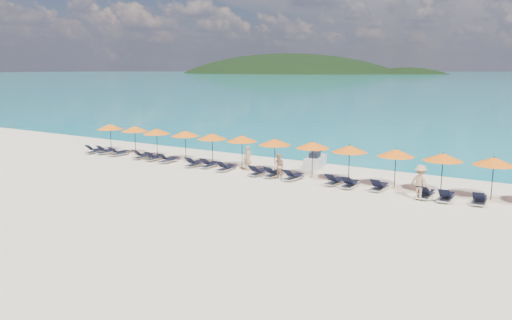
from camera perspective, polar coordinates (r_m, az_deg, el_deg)
The scene contains 37 objects.
ground at distance 27.97m, azimuth -3.32°, elevation -3.36°, with size 1400.00×1400.00×0.00m, color beige.
headland_main at distance 646.25m, azimuth 3.30°, elevation 6.47°, with size 374.00×242.00×126.50m.
headland_small at distance 606.60m, azimuth 16.77°, elevation 6.07°, with size 162.00×126.00×85.50m.
jetski at distance 34.71m, azimuth 6.80°, elevation -0.03°, with size 1.58×2.88×0.97m.
beachgoer_a at distance 32.77m, azimuth -0.95°, elevation 0.19°, with size 0.60×0.40×1.66m, color tan.
beachgoer_b at distance 30.28m, azimuth 2.64°, elevation -0.74°, with size 0.77×0.45×1.59m, color tan.
beachgoer_c at distance 26.86m, azimuth 18.28°, elevation -2.45°, with size 1.18×0.55×1.83m, color tan.
umbrella_0 at distance 42.02m, azimuth -16.33°, elevation 3.68°, with size 2.10×2.10×2.28m.
umbrella_1 at distance 40.03m, azimuth -13.70°, elevation 3.48°, with size 2.10×2.10×2.28m.
umbrella_2 at distance 38.12m, azimuth -11.29°, elevation 3.24°, with size 2.10×2.10×2.28m.
umbrella_3 at distance 36.45m, azimuth -8.08°, elevation 3.02°, with size 2.10×2.10×2.28m.
umbrella_4 at distance 34.69m, azimuth -5.03°, elevation 2.71°, with size 2.10×2.10×2.28m.
umbrella_5 at distance 33.48m, azimuth -1.61°, elevation 2.46°, with size 2.10×2.10×2.28m.
umbrella_6 at distance 31.94m, azimuth 2.17°, elevation 2.07°, with size 2.10×2.10×2.28m.
umbrella_7 at distance 30.87m, azimuth 6.49°, elevation 1.72°, with size 2.10×2.10×2.28m.
umbrella_8 at distance 29.73m, azimuth 10.64°, elevation 1.27°, with size 2.10×2.10×2.28m.
umbrella_9 at distance 28.88m, azimuth 15.71°, elevation 0.79°, with size 2.10×2.10×2.28m.
umbrella_10 at distance 28.30m, azimuth 20.59°, elevation 0.32°, with size 2.10×2.10×2.28m.
umbrella_11 at distance 28.03m, azimuth 25.55°, elevation -0.13°, with size 2.10×2.10×2.28m.
lounger_0 at distance 41.68m, azimuth -17.95°, elevation 1.06°, with size 0.71×1.73×0.66m.
lounger_1 at distance 41.10m, azimuth -16.77°, elevation 1.00°, with size 0.69×1.72×0.66m.
lounger_2 at distance 39.96m, azimuth -15.46°, elevation 0.81°, with size 0.66×1.72×0.66m.
lounger_3 at distance 38.16m, azimuth -12.85°, elevation 0.48°, with size 0.66×1.71×0.66m.
lounger_4 at distance 37.25m, azimuth -11.57°, elevation 0.29°, with size 0.74×1.74×0.66m.
lounger_5 at distance 36.21m, azimuth -10.02°, elevation 0.06°, with size 0.72×1.74×0.66m.
lounger_6 at distance 34.51m, azimuth -7.09°, elevation -0.37°, with size 0.75×1.74×0.66m.
lounger_7 at distance 34.05m, azimuth -5.37°, elevation -0.48°, with size 0.68×1.72×0.66m.
lounger_8 at distance 32.90m, azimuth -3.50°, elevation -0.84°, with size 0.66×1.71×0.66m.
lounger_9 at distance 31.45m, azimuth 0.22°, elevation -1.35°, with size 0.65×1.71×0.66m.
lounger_10 at distance 31.01m, azimuth 2.02°, elevation -1.53°, with size 0.67×1.72×0.66m.
lounger_11 at distance 30.22m, azimuth 4.27°, elevation -1.87°, with size 0.79×1.75×0.66m.
lounger_12 at distance 29.29m, azimuth 9.00°, elevation -2.37°, with size 0.78×1.75×0.66m.
lounger_13 at distance 28.77m, azimuth 10.69°, elevation -2.65°, with size 0.65×1.71×0.66m.
lounger_14 at distance 28.46m, azimuth 13.88°, elevation -2.92°, with size 0.63×1.70×0.66m.
lounger_15 at distance 27.51m, azimuth 18.76°, elevation -3.64°, with size 0.66×1.71×0.66m.
lounger_16 at distance 27.25m, azimuth 20.89°, elevation -3.91°, with size 0.67×1.72×0.66m.
lounger_17 at distance 27.27m, azimuth 24.17°, elevation -4.13°, with size 0.71×1.73×0.66m.
Camera 1 is at (15.98, -21.96, 6.67)m, focal length 35.00 mm.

